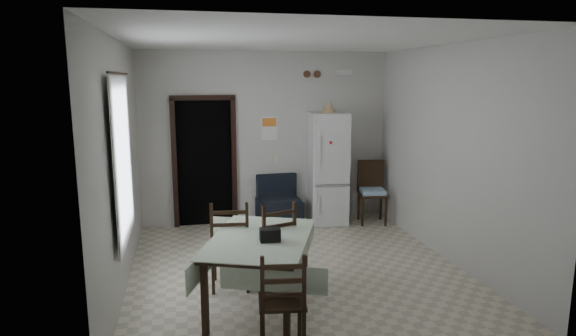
{
  "coord_description": "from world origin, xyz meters",
  "views": [
    {
      "loc": [
        -1.35,
        -5.77,
        2.44
      ],
      "look_at": [
        0.0,
        0.5,
        1.25
      ],
      "focal_mm": 30.0,
      "sensor_mm": 36.0,
      "label": 1
    }
  ],
  "objects_px": {
    "dining_chair_far_left": "(230,243)",
    "fridge": "(327,168)",
    "navy_seat": "(279,201)",
    "corner_chair": "(372,193)",
    "dining_table": "(260,273)",
    "dining_chair_far_right": "(272,244)",
    "dining_chair_near_head": "(282,300)"
  },
  "relations": [
    {
      "from": "dining_chair_far_left",
      "to": "dining_chair_near_head",
      "type": "distance_m",
      "value": 1.5
    },
    {
      "from": "navy_seat",
      "to": "dining_chair_far_left",
      "type": "relative_size",
      "value": 0.77
    },
    {
      "from": "fridge",
      "to": "dining_chair_far_right",
      "type": "xyz_separation_m",
      "value": [
        -1.4,
        -2.41,
        -0.41
      ]
    },
    {
      "from": "dining_table",
      "to": "dining_chair_far_right",
      "type": "relative_size",
      "value": 1.43
    },
    {
      "from": "dining_chair_far_left",
      "to": "dining_chair_far_right",
      "type": "height_order",
      "value": "dining_chair_far_left"
    },
    {
      "from": "corner_chair",
      "to": "dining_chair_far_left",
      "type": "distance_m",
      "value": 3.34
    },
    {
      "from": "fridge",
      "to": "dining_chair_far_right",
      "type": "height_order",
      "value": "fridge"
    },
    {
      "from": "dining_chair_far_left",
      "to": "fridge",
      "type": "bearing_deg",
      "value": -122.87
    },
    {
      "from": "dining_chair_near_head",
      "to": "navy_seat",
      "type": "bearing_deg",
      "value": -93.22
    },
    {
      "from": "dining_chair_far_right",
      "to": "dining_table",
      "type": "bearing_deg",
      "value": 49.31
    },
    {
      "from": "navy_seat",
      "to": "dining_table",
      "type": "xyz_separation_m",
      "value": [
        -0.77,
        -2.89,
        -0.02
      ]
    },
    {
      "from": "corner_chair",
      "to": "dining_table",
      "type": "height_order",
      "value": "corner_chair"
    },
    {
      "from": "fridge",
      "to": "corner_chair",
      "type": "relative_size",
      "value": 1.78
    },
    {
      "from": "navy_seat",
      "to": "corner_chair",
      "type": "relative_size",
      "value": 0.79
    },
    {
      "from": "navy_seat",
      "to": "fridge",
      "type": "bearing_deg",
      "value": -5.0
    },
    {
      "from": "fridge",
      "to": "dining_chair_near_head",
      "type": "relative_size",
      "value": 1.95
    },
    {
      "from": "dining_table",
      "to": "dining_chair_far_left",
      "type": "bearing_deg",
      "value": 134.76
    },
    {
      "from": "navy_seat",
      "to": "corner_chair",
      "type": "distance_m",
      "value": 1.6
    },
    {
      "from": "dining_chair_far_left",
      "to": "dining_chair_far_right",
      "type": "xyz_separation_m",
      "value": [
        0.47,
        -0.13,
        -0.01
      ]
    },
    {
      "from": "fridge",
      "to": "dining_table",
      "type": "height_order",
      "value": "fridge"
    },
    {
      "from": "dining_chair_near_head",
      "to": "dining_chair_far_right",
      "type": "bearing_deg",
      "value": -88.7
    },
    {
      "from": "dining_table",
      "to": "dining_chair_near_head",
      "type": "distance_m",
      "value": 0.87
    },
    {
      "from": "fridge",
      "to": "dining_table",
      "type": "bearing_deg",
      "value": -114.84
    },
    {
      "from": "dining_chair_far_left",
      "to": "dining_chair_far_right",
      "type": "relative_size",
      "value": 1.01
    },
    {
      "from": "fridge",
      "to": "dining_chair_far_right",
      "type": "bearing_deg",
      "value": -115.91
    },
    {
      "from": "fridge",
      "to": "dining_table",
      "type": "distance_m",
      "value": 3.35
    },
    {
      "from": "dining_chair_far_right",
      "to": "dining_chair_near_head",
      "type": "relative_size",
      "value": 1.1
    },
    {
      "from": "fridge",
      "to": "dining_chair_far_left",
      "type": "xyz_separation_m",
      "value": [
        -1.87,
        -2.28,
        -0.41
      ]
    },
    {
      "from": "dining_chair_far_right",
      "to": "dining_chair_near_head",
      "type": "xyz_separation_m",
      "value": [
        -0.15,
        -1.34,
        -0.05
      ]
    },
    {
      "from": "fridge",
      "to": "corner_chair",
      "type": "bearing_deg",
      "value": -10.94
    },
    {
      "from": "dining_chair_far_left",
      "to": "dining_table",
      "type": "bearing_deg",
      "value": 119.78
    },
    {
      "from": "dining_table",
      "to": "dining_chair_near_head",
      "type": "relative_size",
      "value": 1.56
    }
  ]
}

